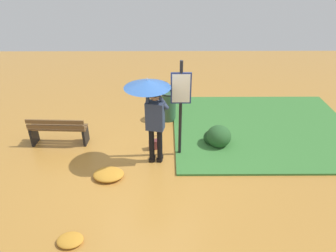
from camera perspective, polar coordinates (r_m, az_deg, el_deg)
name	(u,v)px	position (r m, az deg, el deg)	size (l,w,h in m)	color
ground_plane	(147,165)	(7.11, -3.87, -7.14)	(18.00, 18.00, 0.00)	#B27A33
grass_verge	(263,128)	(8.81, 16.97, -0.39)	(4.80, 4.00, 0.05)	#387533
person_with_umbrella	(151,100)	(6.43, -3.18, 4.76)	(0.96, 0.96, 2.04)	black
info_sign_post	(181,99)	(6.72, 2.36, 4.96)	(0.44, 0.07, 2.30)	black
handbag	(155,144)	(7.58, -2.33, -3.33)	(0.33, 0.23, 0.37)	brown
park_bench	(58,130)	(8.07, -19.51, -0.69)	(1.40, 0.42, 0.75)	black
trash_bin	(169,106)	(8.74, 0.11, 3.68)	(0.42, 0.42, 0.83)	#2D5138
shrub_cluster	(217,137)	(7.72, 9.03, -1.92)	(0.66, 0.60, 0.54)	#285628
leaf_pile_near_person	(109,174)	(6.83, -10.86, -8.72)	(0.66, 0.52, 0.14)	#C68428
leaf_pile_by_bench	(70,240)	(5.74, -17.54, -19.35)	(0.45, 0.36, 0.10)	#C68428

